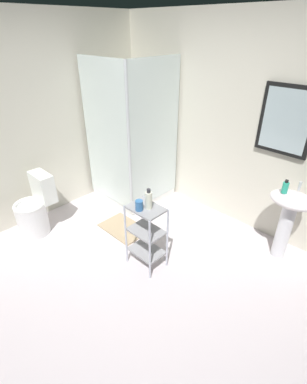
# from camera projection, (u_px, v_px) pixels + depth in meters

# --- Properties ---
(ground_plane) EXTENTS (4.20, 4.20, 0.02)m
(ground_plane) POSITION_uv_depth(u_px,v_px,m) (126.00, 285.00, 2.95)
(ground_plane) COLOR silver
(wall_back) EXTENTS (4.20, 0.14, 2.50)m
(wall_back) POSITION_uv_depth(u_px,v_px,m) (237.00, 126.00, 3.46)
(wall_back) COLOR silver
(wall_back) RESTS_ON ground_plane
(wall_left) EXTENTS (0.10, 4.20, 2.50)m
(wall_left) POSITION_uv_depth(u_px,v_px,m) (19.00, 127.00, 3.43)
(wall_left) COLOR silver
(wall_left) RESTS_ON ground_plane
(shower_stall) EXTENTS (0.92, 0.92, 2.00)m
(shower_stall) POSITION_uv_depth(u_px,v_px,m) (133.00, 171.00, 4.19)
(shower_stall) COLOR white
(shower_stall) RESTS_ON ground_plane
(pedestal_sink) EXTENTS (0.46, 0.37, 0.81)m
(pedestal_sink) POSITION_uv_depth(u_px,v_px,m) (289.00, 213.00, 3.04)
(pedestal_sink) COLOR white
(pedestal_sink) RESTS_ON ground_plane
(sink_faucet) EXTENTS (0.03, 0.03, 0.10)m
(sink_faucet) POSITION_uv_depth(u_px,v_px,m) (300.00, 186.00, 2.97)
(sink_faucet) COLOR silver
(sink_faucet) RESTS_ON pedestal_sink
(toilet) EXTENTS (0.37, 0.49, 0.76)m
(toilet) POSITION_uv_depth(u_px,v_px,m) (35.00, 210.00, 3.57)
(toilet) COLOR white
(toilet) RESTS_ON ground_plane
(storage_cart) EXTENTS (0.38, 0.28, 0.74)m
(storage_cart) POSITION_uv_depth(u_px,v_px,m) (146.00, 232.00, 2.99)
(storage_cart) COLOR silver
(storage_cart) RESTS_ON ground_plane
(hand_soap_bottle) EXTENTS (0.06, 0.06, 0.15)m
(hand_soap_bottle) POSITION_uv_depth(u_px,v_px,m) (285.00, 187.00, 2.92)
(hand_soap_bottle) COLOR #2DBC99
(hand_soap_bottle) RESTS_ON pedestal_sink
(lotion_bottle_white) EXTENTS (0.07, 0.07, 0.22)m
(lotion_bottle_white) POSITION_uv_depth(u_px,v_px,m) (149.00, 200.00, 2.78)
(lotion_bottle_white) COLOR white
(lotion_bottle_white) RESTS_ON storage_cart
(rinse_cup) EXTENTS (0.08, 0.08, 0.11)m
(rinse_cup) POSITION_uv_depth(u_px,v_px,m) (139.00, 205.00, 2.78)
(rinse_cup) COLOR #3870B2
(rinse_cup) RESTS_ON storage_cart
(bath_mat) EXTENTS (0.60, 0.40, 0.02)m
(bath_mat) POSITION_uv_depth(u_px,v_px,m) (124.00, 228.00, 3.75)
(bath_mat) COLOR tan
(bath_mat) RESTS_ON ground_plane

